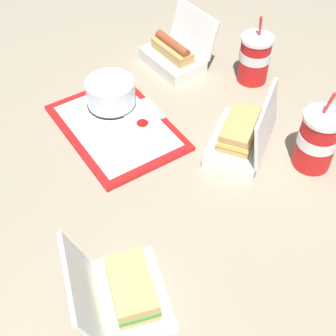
% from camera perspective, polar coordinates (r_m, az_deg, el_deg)
% --- Properties ---
extents(ground_plane, '(3.20, 3.20, 0.00)m').
position_cam_1_polar(ground_plane, '(1.13, 1.55, -2.42)').
color(ground_plane, gray).
extents(food_tray, '(0.41, 0.33, 0.01)m').
position_cam_1_polar(food_tray, '(1.28, -6.27, 4.96)').
color(food_tray, red).
rests_on(food_tray, ground_plane).
extents(cake_container, '(0.14, 0.14, 0.08)m').
position_cam_1_polar(cake_container, '(1.32, -6.99, 8.96)').
color(cake_container, black).
rests_on(cake_container, food_tray).
extents(ketchup_cup, '(0.04, 0.04, 0.02)m').
position_cam_1_polar(ketchup_cup, '(1.25, -3.12, 5.12)').
color(ketchup_cup, white).
rests_on(ketchup_cup, food_tray).
extents(napkin_stack, '(0.11, 0.11, 0.00)m').
position_cam_1_polar(napkin_stack, '(1.31, -3.22, 6.76)').
color(napkin_stack, white).
rests_on(napkin_stack, food_tray).
extents(plastic_fork, '(0.09, 0.08, 0.00)m').
position_cam_1_polar(plastic_fork, '(1.20, -6.98, 1.85)').
color(plastic_fork, white).
rests_on(plastic_fork, food_tray).
extents(clamshell_hotdog_left, '(0.23, 0.21, 0.16)m').
position_cam_1_polar(clamshell_hotdog_left, '(1.49, 0.87, 13.78)').
color(clamshell_hotdog_left, white).
rests_on(clamshell_hotdog_left, ground_plane).
extents(clamshell_sandwich_center, '(0.20, 0.19, 0.16)m').
position_cam_1_polar(clamshell_sandwich_center, '(0.92, -4.99, -15.13)').
color(clamshell_sandwich_center, white).
rests_on(clamshell_sandwich_center, ground_plane).
extents(clamshell_sandwich_right, '(0.24, 0.24, 0.17)m').
position_cam_1_polar(clamshell_sandwich_right, '(1.20, 9.00, 3.80)').
color(clamshell_sandwich_right, white).
rests_on(clamshell_sandwich_right, ground_plane).
extents(soda_cup_corner, '(0.09, 0.09, 0.21)m').
position_cam_1_polar(soda_cup_corner, '(1.43, 10.51, 13.05)').
color(soda_cup_corner, red).
rests_on(soda_cup_corner, ground_plane).
extents(soda_cup_front, '(0.10, 0.10, 0.22)m').
position_cam_1_polar(soda_cup_front, '(1.18, 17.77, 3.28)').
color(soda_cup_front, red).
rests_on(soda_cup_front, ground_plane).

